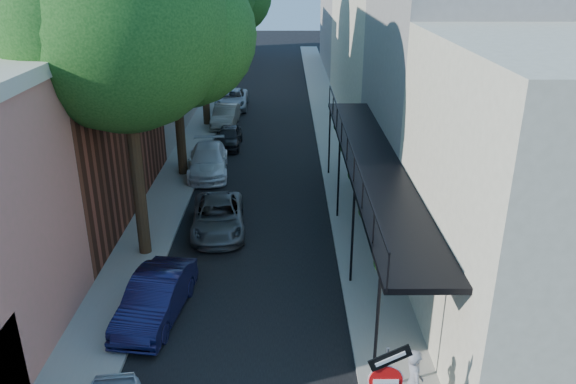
{
  "coord_description": "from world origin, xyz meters",
  "views": [
    {
      "loc": [
        1.21,
        -7.72,
        9.71
      ],
      "look_at": [
        1.28,
        9.04,
        2.8
      ],
      "focal_mm": 35.0,
      "sensor_mm": 36.0,
      "label": 1
    }
  ],
  "objects_px": {
    "parked_car_f": "(225,116)",
    "pedestrian": "(413,384)",
    "oak_near": "(137,25)",
    "parked_car_e": "(229,137)",
    "parked_car_d": "(208,161)",
    "parked_car_g": "(232,99)",
    "oak_mid": "(182,25)",
    "parked_car_c": "(218,217)",
    "parked_car_b": "(156,298)"
  },
  "relations": [
    {
      "from": "parked_car_f",
      "to": "pedestrian",
      "type": "relative_size",
      "value": 2.23
    },
    {
      "from": "oak_near",
      "to": "parked_car_e",
      "type": "distance_m",
      "value": 14.39
    },
    {
      "from": "parked_car_f",
      "to": "parked_car_d",
      "type": "bearing_deg",
      "value": -87.34
    },
    {
      "from": "oak_near",
      "to": "pedestrian",
      "type": "height_order",
      "value": "oak_near"
    },
    {
      "from": "parked_car_e",
      "to": "parked_car_g",
      "type": "height_order",
      "value": "parked_car_g"
    },
    {
      "from": "oak_mid",
      "to": "parked_car_d",
      "type": "bearing_deg",
      "value": 3.31
    },
    {
      "from": "parked_car_g",
      "to": "parked_car_e",
      "type": "bearing_deg",
      "value": -87.27
    },
    {
      "from": "parked_car_e",
      "to": "pedestrian",
      "type": "bearing_deg",
      "value": -73.19
    },
    {
      "from": "parked_car_c",
      "to": "oak_near",
      "type": "bearing_deg",
      "value": -145.7
    },
    {
      "from": "parked_car_b",
      "to": "pedestrian",
      "type": "height_order",
      "value": "pedestrian"
    },
    {
      "from": "parked_car_c",
      "to": "parked_car_g",
      "type": "relative_size",
      "value": 0.91
    },
    {
      "from": "oak_mid",
      "to": "parked_car_g",
      "type": "distance_m",
      "value": 14.78
    },
    {
      "from": "parked_car_c",
      "to": "pedestrian",
      "type": "distance_m",
      "value": 11.16
    },
    {
      "from": "oak_near",
      "to": "parked_car_d",
      "type": "bearing_deg",
      "value": 84.53
    },
    {
      "from": "parked_car_g",
      "to": "parked_car_c",
      "type": "bearing_deg",
      "value": -87.62
    },
    {
      "from": "pedestrian",
      "to": "parked_car_d",
      "type": "bearing_deg",
      "value": 16.35
    },
    {
      "from": "oak_near",
      "to": "parked_car_f",
      "type": "height_order",
      "value": "oak_near"
    },
    {
      "from": "pedestrian",
      "to": "oak_near",
      "type": "bearing_deg",
      "value": 36.41
    },
    {
      "from": "oak_mid",
      "to": "pedestrian",
      "type": "xyz_separation_m",
      "value": [
        7.46,
        -16.07,
        -6.04
      ]
    },
    {
      "from": "parked_car_e",
      "to": "pedestrian",
      "type": "xyz_separation_m",
      "value": [
        6.04,
        -20.42,
        0.44
      ]
    },
    {
      "from": "parked_car_e",
      "to": "parked_car_d",
      "type": "bearing_deg",
      "value": -97.63
    },
    {
      "from": "oak_near",
      "to": "oak_mid",
      "type": "xyz_separation_m",
      "value": [
        -0.05,
        7.97,
        -0.82
      ]
    },
    {
      "from": "oak_mid",
      "to": "parked_car_f",
      "type": "xyz_separation_m",
      "value": [
        0.82,
        8.64,
        -6.4
      ]
    },
    {
      "from": "parked_car_f",
      "to": "pedestrian",
      "type": "distance_m",
      "value": 25.59
    },
    {
      "from": "oak_mid",
      "to": "parked_car_b",
      "type": "relative_size",
      "value": 2.56
    },
    {
      "from": "oak_mid",
      "to": "parked_car_b",
      "type": "bearing_deg",
      "value": -86.02
    },
    {
      "from": "parked_car_d",
      "to": "parked_car_g",
      "type": "xyz_separation_m",
      "value": [
        0.0,
        13.26,
        -0.01
      ]
    },
    {
      "from": "parked_car_c",
      "to": "parked_car_d",
      "type": "bearing_deg",
      "value": 95.17
    },
    {
      "from": "oak_mid",
      "to": "parked_car_e",
      "type": "bearing_deg",
      "value": 71.92
    },
    {
      "from": "parked_car_c",
      "to": "parked_car_f",
      "type": "bearing_deg",
      "value": 89.1
    },
    {
      "from": "parked_car_c",
      "to": "parked_car_d",
      "type": "distance_m",
      "value": 6.49
    },
    {
      "from": "parked_car_e",
      "to": "parked_car_g",
      "type": "xyz_separation_m",
      "value": [
        -0.6,
        8.95,
        0.08
      ]
    },
    {
      "from": "parked_car_c",
      "to": "parked_car_f",
      "type": "relative_size",
      "value": 1.08
    },
    {
      "from": "oak_mid",
      "to": "pedestrian",
      "type": "height_order",
      "value": "oak_mid"
    },
    {
      "from": "oak_near",
      "to": "parked_car_d",
      "type": "xyz_separation_m",
      "value": [
        0.77,
        8.02,
        -7.21
      ]
    },
    {
      "from": "parked_car_b",
      "to": "pedestrian",
      "type": "xyz_separation_m",
      "value": [
        6.62,
        -4.02,
        0.36
      ]
    },
    {
      "from": "parked_car_d",
      "to": "pedestrian",
      "type": "bearing_deg",
      "value": -72.64
    },
    {
      "from": "parked_car_d",
      "to": "parked_car_e",
      "type": "distance_m",
      "value": 4.35
    },
    {
      "from": "oak_mid",
      "to": "parked_car_b",
      "type": "distance_m",
      "value": 13.67
    },
    {
      "from": "parked_car_g",
      "to": "oak_near",
      "type": "bearing_deg",
      "value": -93.18
    },
    {
      "from": "parked_car_d",
      "to": "parked_car_e",
      "type": "bearing_deg",
      "value": 77.0
    },
    {
      "from": "oak_near",
      "to": "parked_car_g",
      "type": "distance_m",
      "value": 22.48
    },
    {
      "from": "oak_near",
      "to": "oak_mid",
      "type": "bearing_deg",
      "value": 90.37
    },
    {
      "from": "oak_mid",
      "to": "parked_car_f",
      "type": "bearing_deg",
      "value": 84.59
    },
    {
      "from": "parked_car_f",
      "to": "oak_near",
      "type": "bearing_deg",
      "value": -89.99
    },
    {
      "from": "parked_car_b",
      "to": "pedestrian",
      "type": "bearing_deg",
      "value": -23.43
    },
    {
      "from": "parked_car_b",
      "to": "parked_car_f",
      "type": "xyz_separation_m",
      "value": [
        -0.02,
        20.69,
        0.0
      ]
    },
    {
      "from": "parked_car_b",
      "to": "parked_car_g",
      "type": "height_order",
      "value": "parked_car_g"
    },
    {
      "from": "parked_car_f",
      "to": "parked_car_g",
      "type": "relative_size",
      "value": 0.84
    },
    {
      "from": "parked_car_g",
      "to": "parked_car_b",
      "type": "bearing_deg",
      "value": -91.08
    }
  ]
}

